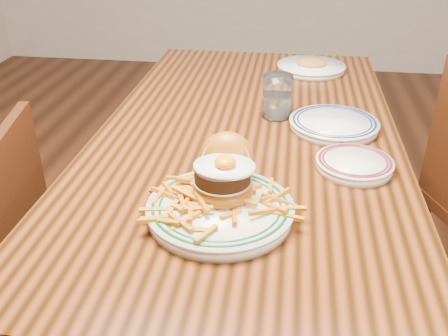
# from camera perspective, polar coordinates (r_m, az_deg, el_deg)

# --- Properties ---
(floor) EXTENTS (6.00, 6.00, 0.00)m
(floor) POSITION_cam_1_polar(r_m,az_deg,el_deg) (1.87, 2.17, -17.08)
(floor) COLOR black
(floor) RESTS_ON ground
(table) EXTENTS (0.85, 1.60, 0.75)m
(table) POSITION_cam_1_polar(r_m,az_deg,el_deg) (1.47, 2.64, 1.14)
(table) COLOR black
(table) RESTS_ON floor
(main_plate) EXTENTS (0.31, 0.32, 0.15)m
(main_plate) POSITION_cam_1_polar(r_m,az_deg,el_deg) (1.05, -0.31, -3.21)
(main_plate) COLOR silver
(main_plate) RESTS_ON table
(side_plate) EXTENTS (0.19, 0.20, 0.03)m
(side_plate) POSITION_cam_1_polar(r_m,az_deg,el_deg) (1.26, 14.69, 0.51)
(side_plate) COLOR silver
(side_plate) RESTS_ON table
(rear_plate) EXTENTS (0.26, 0.26, 0.03)m
(rear_plate) POSITION_cam_1_polar(r_m,az_deg,el_deg) (1.47, 12.45, 4.97)
(rear_plate) COLOR silver
(rear_plate) RESTS_ON table
(water_glass) EXTENTS (0.09, 0.09, 0.13)m
(water_glass) POSITION_cam_1_polar(r_m,az_deg,el_deg) (1.51, 6.08, 7.88)
(water_glass) COLOR white
(water_glass) RESTS_ON table
(far_plate) EXTENTS (0.26, 0.26, 0.05)m
(far_plate) POSITION_cam_1_polar(r_m,az_deg,el_deg) (1.97, 9.94, 11.32)
(far_plate) COLOR silver
(far_plate) RESTS_ON table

